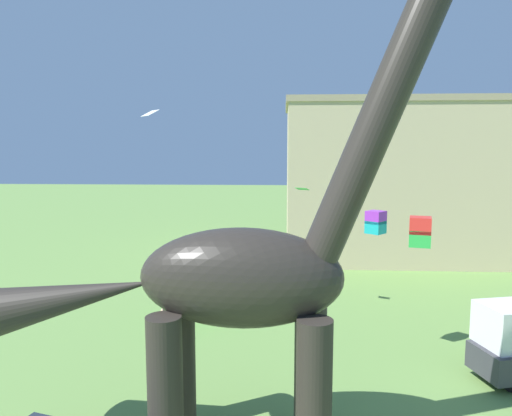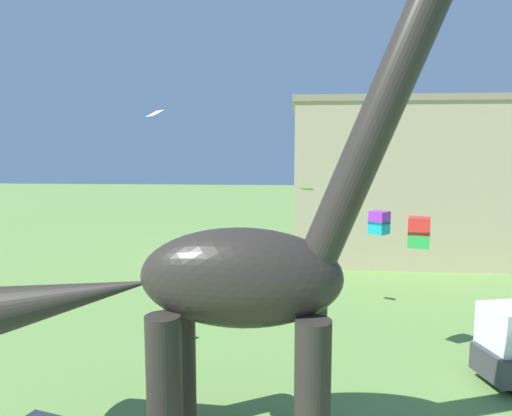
{
  "view_description": "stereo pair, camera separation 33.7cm",
  "coord_description": "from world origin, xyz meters",
  "px_view_note": "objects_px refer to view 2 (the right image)",
  "views": [
    {
      "loc": [
        -0.63,
        -8.88,
        9.42
      ],
      "look_at": [
        -1.53,
        6.47,
        7.56
      ],
      "focal_mm": 33.96,
      "sensor_mm": 36.0,
      "label": 1
    },
    {
      "loc": [
        -0.29,
        -8.85,
        9.42
      ],
      "look_at": [
        -1.53,
        6.47,
        7.56
      ],
      "focal_mm": 33.96,
      "sensor_mm": 36.0,
      "label": 2
    }
  ],
  "objects_px": {
    "person_far_spectator": "(167,321)",
    "kite_drifting": "(379,223)",
    "kite_mid_center": "(155,113)",
    "kite_mid_left": "(419,232)",
    "festival_canopy_tent": "(201,273)",
    "kite_high_left": "(307,189)",
    "dinosaur_sculpture": "(238,277)"
  },
  "relations": [
    {
      "from": "kite_high_left",
      "to": "kite_mid_center",
      "type": "xyz_separation_m",
      "value": [
        -8.14,
        -1.88,
        4.14
      ]
    },
    {
      "from": "kite_high_left",
      "to": "kite_mid_center",
      "type": "bearing_deg",
      "value": -167.01
    },
    {
      "from": "dinosaur_sculpture",
      "to": "kite_high_left",
      "type": "xyz_separation_m",
      "value": [
        2.4,
        13.07,
        1.68
      ]
    },
    {
      "from": "person_far_spectator",
      "to": "kite_mid_center",
      "type": "relative_size",
      "value": 1.48
    },
    {
      "from": "festival_canopy_tent",
      "to": "kite_mid_left",
      "type": "xyz_separation_m",
      "value": [
        8.43,
        -13.17,
        4.71
      ]
    },
    {
      "from": "kite_drifting",
      "to": "kite_high_left",
      "type": "xyz_separation_m",
      "value": [
        -3.04,
        5.95,
        0.99
      ]
    },
    {
      "from": "kite_high_left",
      "to": "kite_mid_center",
      "type": "distance_m",
      "value": 9.33
    },
    {
      "from": "kite_drifting",
      "to": "kite_high_left",
      "type": "bearing_deg",
      "value": 117.1
    },
    {
      "from": "dinosaur_sculpture",
      "to": "kite_mid_center",
      "type": "xyz_separation_m",
      "value": [
        -5.75,
        11.19,
        5.82
      ]
    },
    {
      "from": "person_far_spectator",
      "to": "kite_drifting",
      "type": "xyz_separation_m",
      "value": [
        9.91,
        -0.92,
        5.15
      ]
    },
    {
      "from": "person_far_spectator",
      "to": "kite_mid_center",
      "type": "bearing_deg",
      "value": 75.59
    },
    {
      "from": "person_far_spectator",
      "to": "kite_high_left",
      "type": "height_order",
      "value": "kite_high_left"
    },
    {
      "from": "kite_high_left",
      "to": "kite_mid_left",
      "type": "relative_size",
      "value": 1.11
    },
    {
      "from": "dinosaur_sculpture",
      "to": "kite_mid_left",
      "type": "bearing_deg",
      "value": -50.09
    },
    {
      "from": "person_far_spectator",
      "to": "festival_canopy_tent",
      "type": "height_order",
      "value": "festival_canopy_tent"
    },
    {
      "from": "kite_high_left",
      "to": "kite_mid_center",
      "type": "height_order",
      "value": "kite_mid_center"
    },
    {
      "from": "kite_drifting",
      "to": "person_far_spectator",
      "type": "bearing_deg",
      "value": 174.71
    },
    {
      "from": "festival_canopy_tent",
      "to": "kite_high_left",
      "type": "height_order",
      "value": "kite_high_left"
    },
    {
      "from": "dinosaur_sculpture",
      "to": "kite_mid_left",
      "type": "relative_size",
      "value": 19.49
    },
    {
      "from": "kite_high_left",
      "to": "kite_mid_left",
      "type": "xyz_separation_m",
      "value": [
        2.58,
        -14.61,
        0.06
      ]
    },
    {
      "from": "person_far_spectator",
      "to": "kite_mid_left",
      "type": "height_order",
      "value": "kite_mid_left"
    },
    {
      "from": "kite_drifting",
      "to": "dinosaur_sculpture",
      "type": "bearing_deg",
      "value": -127.37
    },
    {
      "from": "kite_mid_center",
      "to": "kite_mid_left",
      "type": "bearing_deg",
      "value": -49.91
    },
    {
      "from": "dinosaur_sculpture",
      "to": "kite_drifting",
      "type": "height_order",
      "value": "dinosaur_sculpture"
    },
    {
      "from": "festival_canopy_tent",
      "to": "kite_drifting",
      "type": "distance_m",
      "value": 10.63
    },
    {
      "from": "person_far_spectator",
      "to": "kite_drifting",
      "type": "relative_size",
      "value": 1.74
    },
    {
      "from": "dinosaur_sculpture",
      "to": "kite_mid_left",
      "type": "distance_m",
      "value": 5.49
    },
    {
      "from": "festival_canopy_tent",
      "to": "kite_mid_left",
      "type": "relative_size",
      "value": 4.03
    },
    {
      "from": "kite_drifting",
      "to": "festival_canopy_tent",
      "type": "bearing_deg",
      "value": 153.14
    },
    {
      "from": "kite_mid_left",
      "to": "person_far_spectator",
      "type": "bearing_deg",
      "value": 134.58
    },
    {
      "from": "person_far_spectator",
      "to": "kite_high_left",
      "type": "distance_m",
      "value": 10.49
    },
    {
      "from": "person_far_spectator",
      "to": "kite_mid_left",
      "type": "distance_m",
      "value": 14.8
    }
  ]
}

